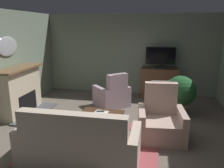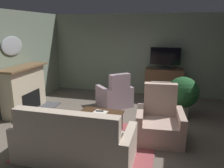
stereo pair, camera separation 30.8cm
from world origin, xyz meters
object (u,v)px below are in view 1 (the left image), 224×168
armchair_beside_cabinet (112,96)px  armchair_angled_to_table (161,122)px  tv_remote (100,111)px  potted_plant_tall_palm_by_window (180,92)px  tv_cabinet (159,83)px  coffee_table (102,115)px  sofa_floral (79,145)px  wall_mirror_oval (7,46)px  folded_newspaper (101,112)px  television (161,57)px  fireplace (21,92)px  cat (61,117)px

armchair_beside_cabinet → armchair_angled_to_table: (1.37, -1.69, 0.03)m
tv_remote → potted_plant_tall_palm_by_window: potted_plant_tall_palm_by_window is taller
tv_cabinet → armchair_beside_cabinet: 1.82m
coffee_table → sofa_floral: bearing=-95.6°
wall_mirror_oval → folded_newspaper: 3.02m
potted_plant_tall_palm_by_window → sofa_floral: bearing=-127.4°
television → fireplace: bearing=-149.4°
armchair_angled_to_table → potted_plant_tall_palm_by_window: size_ratio=1.07×
folded_newspaper → cat: folded_newspaper is taller
sofa_floral → armchair_beside_cabinet: bearing=89.1°
fireplace → folded_newspaper: 2.46m
tv_cabinet → tv_remote: (-1.33, -2.83, -0.00)m
tv_remote → armchair_angled_to_table: 1.34m
fireplace → potted_plant_tall_palm_by_window: size_ratio=1.50×
television → coffee_table: 3.26m
armchair_beside_cabinet → cat: size_ratio=1.99×
wall_mirror_oval → sofa_floral: size_ratio=0.39×
fireplace → armchair_angled_to_table: (3.68, -0.67, -0.26)m
cat → armchair_beside_cabinet: bearing=50.0°
cat → armchair_angled_to_table: bearing=-9.1°
wall_mirror_oval → folded_newspaper: wall_mirror_oval is taller
folded_newspaper → fireplace: bearing=174.5°
sofa_floral → cat: sofa_floral is taller
tv_remote → sofa_floral: 1.27m
fireplace → sofa_floral: (2.27, -1.87, -0.27)m
tv_remote → cat: size_ratio=0.28×
armchair_angled_to_table → armchair_beside_cabinet: bearing=129.0°
coffee_table → armchair_beside_cabinet: 1.69m
sofa_floral → potted_plant_tall_palm_by_window: 3.18m
armchair_angled_to_table → fireplace: bearing=169.7°
coffee_table → potted_plant_tall_palm_by_window: 2.24m
wall_mirror_oval → sofa_floral: (2.52, -1.87, -1.48)m
wall_mirror_oval → tv_remote: size_ratio=4.76×
coffee_table → cat: (-1.16, 0.39, -0.29)m
potted_plant_tall_palm_by_window → tv_remote: bearing=-145.8°
sofa_floral → television: bearing=70.8°
sofa_floral → armchair_beside_cabinet: armchair_beside_cabinet is taller
sofa_floral → cat: (-1.05, 1.59, -0.22)m
tv_cabinet → potted_plant_tall_palm_by_window: 1.67m
potted_plant_tall_palm_by_window → coffee_table: bearing=-143.9°
tv_remote → armchair_beside_cabinet: 1.63m
television → tv_remote: television is taller
coffee_table → tv_remote: size_ratio=5.79×
folded_newspaper → potted_plant_tall_palm_by_window: bearing=44.4°
wall_mirror_oval → television: size_ratio=0.85×
potted_plant_tall_palm_by_window → fireplace: bearing=-171.3°
coffee_table → television: bearing=65.6°
folded_newspaper → cat: bearing=172.3°
fireplace → coffee_table: bearing=-15.7°
tv_remote → armchair_beside_cabinet: size_ratio=0.14×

